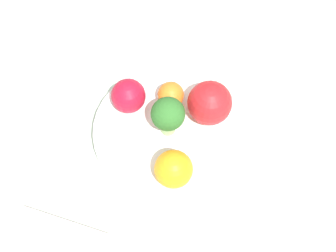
# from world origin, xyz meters

# --- Properties ---
(ground_plane) EXTENTS (6.00, 6.00, 0.00)m
(ground_plane) POSITION_xyz_m (0.00, 0.00, 0.00)
(ground_plane) COLOR gray
(table_surface) EXTENTS (1.20, 1.20, 0.02)m
(table_surface) POSITION_xyz_m (0.00, 0.00, 0.01)
(table_surface) COLOR #B2C6B2
(table_surface) RESTS_ON ground_plane
(bowl) EXTENTS (0.20, 0.20, 0.04)m
(bowl) POSITION_xyz_m (0.00, 0.00, 0.04)
(bowl) COLOR white
(bowl) RESTS_ON table_surface
(broccoli) EXTENTS (0.04, 0.04, 0.07)m
(broccoli) POSITION_xyz_m (0.00, 0.00, 0.10)
(broccoli) COLOR #99C17A
(broccoli) RESTS_ON bowl
(apple_red) EXTENTS (0.05, 0.05, 0.05)m
(apple_red) POSITION_xyz_m (0.06, -0.03, 0.08)
(apple_red) COLOR #B7142D
(apple_red) RESTS_ON bowl
(apple_green) EXTENTS (0.06, 0.06, 0.06)m
(apple_green) POSITION_xyz_m (-0.05, -0.03, 0.09)
(apple_green) COLOR red
(apple_green) RESTS_ON bowl
(orange_front) EXTENTS (0.05, 0.05, 0.05)m
(orange_front) POSITION_xyz_m (-0.01, 0.07, 0.08)
(orange_front) COLOR orange
(orange_front) RESTS_ON bowl
(orange_back) EXTENTS (0.04, 0.04, 0.04)m
(orange_back) POSITION_xyz_m (0.00, -0.04, 0.08)
(orange_back) COLOR orange
(orange_back) RESTS_ON bowl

